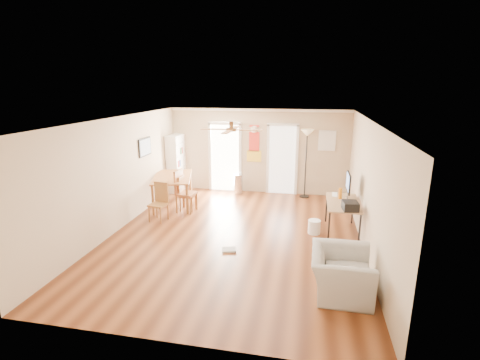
% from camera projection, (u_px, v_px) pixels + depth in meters
% --- Properties ---
extents(floor, '(7.00, 7.00, 0.00)m').
position_uv_depth(floor, '(235.00, 236.00, 7.98)').
color(floor, brown).
rests_on(floor, ground).
extents(ceiling, '(5.50, 7.00, 0.00)m').
position_uv_depth(ceiling, '(234.00, 120.00, 7.30)').
color(ceiling, silver).
rests_on(ceiling, floor).
extents(wall_back, '(5.50, 0.04, 2.60)m').
position_uv_depth(wall_back, '(258.00, 151.00, 10.96)').
color(wall_back, beige).
rests_on(wall_back, floor).
extents(wall_front, '(5.50, 0.04, 2.60)m').
position_uv_depth(wall_front, '(175.00, 254.00, 4.33)').
color(wall_front, beige).
rests_on(wall_front, floor).
extents(wall_left, '(0.04, 7.00, 2.60)m').
position_uv_depth(wall_left, '(118.00, 174.00, 8.16)').
color(wall_left, beige).
rests_on(wall_left, floor).
extents(wall_right, '(0.04, 7.00, 2.60)m').
position_uv_depth(wall_right, '(368.00, 187.00, 7.13)').
color(wall_right, beige).
rests_on(wall_right, floor).
extents(crown_molding, '(5.50, 7.00, 0.08)m').
position_uv_depth(crown_molding, '(234.00, 122.00, 7.31)').
color(crown_molding, white).
rests_on(crown_molding, wall_back).
extents(kitchen_doorway, '(0.90, 0.10, 2.10)m').
position_uv_depth(kitchen_doorway, '(225.00, 158.00, 11.21)').
color(kitchen_doorway, white).
rests_on(kitchen_doorway, wall_back).
extents(bathroom_doorway, '(0.80, 0.10, 2.10)m').
position_uv_depth(bathroom_doorway, '(282.00, 160.00, 10.87)').
color(bathroom_doorway, white).
rests_on(bathroom_doorway, wall_back).
extents(wall_decal, '(0.46, 0.03, 1.10)m').
position_uv_depth(wall_decal, '(254.00, 143.00, 10.90)').
color(wall_decal, red).
rests_on(wall_decal, wall_back).
extents(ac_grille, '(0.50, 0.04, 0.60)m').
position_uv_depth(ac_grille, '(327.00, 141.00, 10.44)').
color(ac_grille, white).
rests_on(ac_grille, wall_back).
extents(framed_poster, '(0.04, 0.66, 0.48)m').
position_uv_depth(framed_poster, '(145.00, 147.00, 9.37)').
color(framed_poster, black).
rests_on(framed_poster, wall_left).
extents(ceiling_fan, '(1.24, 1.24, 0.20)m').
position_uv_depth(ceiling_fan, '(231.00, 130.00, 7.06)').
color(ceiling_fan, '#593819').
rests_on(ceiling_fan, ceiling).
extents(bookshelf, '(0.56, 0.87, 1.79)m').
position_uv_depth(bookshelf, '(176.00, 163.00, 11.17)').
color(bookshelf, white).
rests_on(bookshelf, floor).
extents(dining_table, '(1.43, 1.88, 0.84)m').
position_uv_depth(dining_table, '(173.00, 191.00, 9.95)').
color(dining_table, '#A26734').
rests_on(dining_table, floor).
extents(dining_chair_right_a, '(0.38, 0.38, 0.93)m').
position_uv_depth(dining_chair_right_a, '(188.00, 194.00, 9.52)').
color(dining_chair_right_a, '#A97936').
rests_on(dining_chair_right_a, floor).
extents(dining_chair_right_b, '(0.51, 0.51, 1.12)m').
position_uv_depth(dining_chair_right_b, '(186.00, 191.00, 9.41)').
color(dining_chair_right_b, '#AB6537').
rests_on(dining_chair_right_b, floor).
extents(dining_chair_near, '(0.45, 0.45, 0.95)m').
position_uv_depth(dining_chair_near, '(158.00, 203.00, 8.76)').
color(dining_chair_near, olive).
rests_on(dining_chair_near, floor).
extents(trash_can, '(0.35, 0.35, 0.61)m').
position_uv_depth(trash_can, '(238.00, 184.00, 11.03)').
color(trash_can, '#BDBDC0').
rests_on(trash_can, floor).
extents(torchiere_lamp, '(0.39, 0.39, 2.04)m').
position_uv_depth(torchiere_lamp, '(306.00, 164.00, 10.50)').
color(torchiere_lamp, black).
rests_on(torchiere_lamp, floor).
extents(computer_desk, '(0.70, 1.40, 0.75)m').
position_uv_depth(computer_desk, '(342.00, 218.00, 8.05)').
color(computer_desk, '#A38358').
rests_on(computer_desk, floor).
extents(imac, '(0.18, 0.64, 0.59)m').
position_uv_depth(imac, '(348.00, 186.00, 8.14)').
color(imac, black).
rests_on(imac, computer_desk).
extents(keyboard, '(0.14, 0.38, 0.01)m').
position_uv_depth(keyboard, '(335.00, 195.00, 8.46)').
color(keyboard, white).
rests_on(keyboard, computer_desk).
extents(printer, '(0.34, 0.39, 0.18)m').
position_uv_depth(printer, '(350.00, 206.00, 7.42)').
color(printer, black).
rests_on(printer, computer_desk).
extents(orange_bottle, '(0.10, 0.10, 0.25)m').
position_uv_depth(orange_bottle, '(340.00, 193.00, 8.15)').
color(orange_bottle, orange).
rests_on(orange_bottle, computer_desk).
extents(wastebasket_a, '(0.35, 0.35, 0.32)m').
position_uv_depth(wastebasket_a, '(314.00, 227.00, 8.09)').
color(wastebasket_a, white).
rests_on(wastebasket_a, floor).
extents(floor_cloth, '(0.33, 0.29, 0.04)m').
position_uv_depth(floor_cloth, '(229.00, 250.00, 7.27)').
color(floor_cloth, '#ABAAA5').
rests_on(floor_cloth, floor).
extents(armchair, '(0.98, 1.11, 0.71)m').
position_uv_depth(armchair, '(341.00, 273.00, 5.73)').
color(armchair, '#A5A4A0').
rests_on(armchair, floor).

